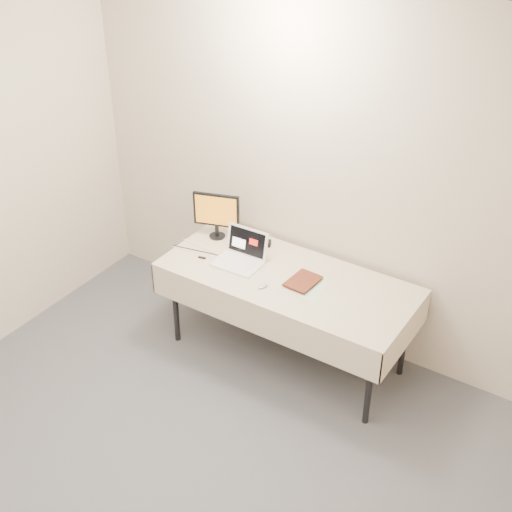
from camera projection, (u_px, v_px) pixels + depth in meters
The scene contains 9 objects.
back_wall at pixel (322, 176), 5.10m from camera, with size 4.00×0.10×2.70m, color beige.
table at pixel (287, 284), 5.14m from camera, with size 1.86×0.81×0.74m.
laptop at pixel (242, 255), 5.24m from camera, with size 0.35×0.30×0.24m.
monitor at pixel (216, 212), 5.46m from camera, with size 0.35×0.16×0.37m.
book at pixel (292, 264), 5.02m from camera, with size 0.19×0.02×0.25m, color maroon.
alarm_clock at pixel (263, 243), 5.45m from camera, with size 0.12×0.08×0.05m.
clicker at pixel (263, 286), 4.99m from camera, with size 0.04×0.08×0.02m, color #B5B5B7.
paper_form at pixel (314, 288), 4.98m from camera, with size 0.12×0.32×0.00m, color #BCE6B6.
usb_dongle at pixel (202, 258), 5.31m from camera, with size 0.06×0.02×0.01m, color black.
Camera 1 is at (2.11, -1.62, 3.61)m, focal length 50.00 mm.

